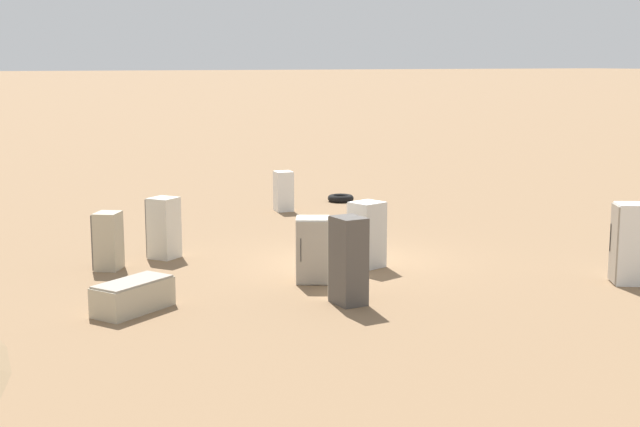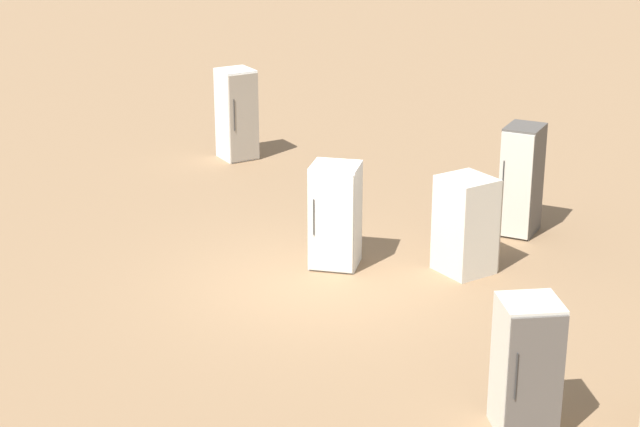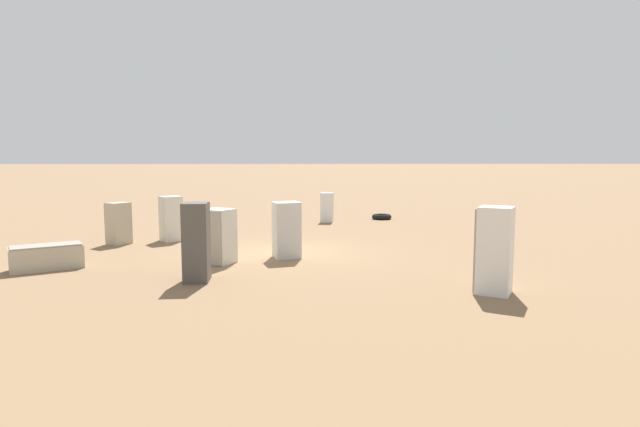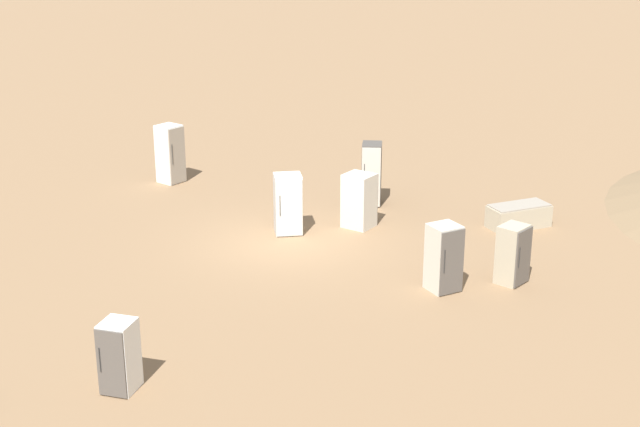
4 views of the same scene
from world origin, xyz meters
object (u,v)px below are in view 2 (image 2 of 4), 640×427
(discarded_fridge_1, at_px, (527,367))
(discarded_fridge_3, at_px, (466,225))
(discarded_fridge_5, at_px, (335,216))
(discarded_fridge_7, at_px, (521,180))
(discarded_fridge_0, at_px, (237,114))

(discarded_fridge_1, relative_size, discarded_fridge_3, 1.05)
(discarded_fridge_3, relative_size, discarded_fridge_5, 0.92)
(discarded_fridge_5, distance_m, discarded_fridge_7, 3.56)
(discarded_fridge_1, distance_m, discarded_fridge_7, 6.64)
(discarded_fridge_1, bearing_deg, discarded_fridge_0, -76.31)
(discarded_fridge_0, relative_size, discarded_fridge_5, 1.14)
(discarded_fridge_0, bearing_deg, discarded_fridge_5, 78.22)
(discarded_fridge_5, relative_size, discarded_fridge_7, 0.88)
(discarded_fridge_1, xyz_separation_m, discarded_fridge_7, (2.11, -6.30, 0.14))
(discarded_fridge_3, distance_m, discarded_fridge_7, 2.10)
(discarded_fridge_5, xyz_separation_m, discarded_fridge_7, (-2.15, -2.84, 0.11))
(discarded_fridge_1, bearing_deg, discarded_fridge_3, -95.95)
(discarded_fridge_1, xyz_separation_m, discarded_fridge_3, (2.32, -4.22, -0.04))
(discarded_fridge_0, distance_m, discarded_fridge_7, 6.93)
(discarded_fridge_1, height_order, discarded_fridge_3, discarded_fridge_1)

